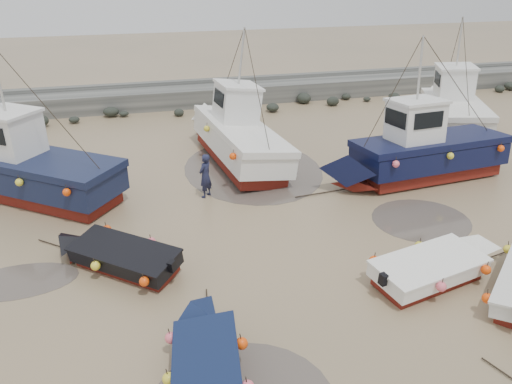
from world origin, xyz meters
TOP-DOWN VIEW (x-y plane):
  - ground at (0.00, 0.00)m, footprint 120.00×120.00m
  - seawall at (0.05, 21.99)m, footprint 60.00×4.92m
  - puddle_b at (6.38, 3.27)m, footprint 3.75×3.75m
  - puddle_c at (-7.89, 2.85)m, footprint 3.63×3.63m
  - puddle_d at (1.42, 9.90)m, footprint 6.43×6.43m
  - dinghy_1 at (-2.80, -2.60)m, footprint 2.28×5.72m
  - dinghy_4 at (-4.83, 2.93)m, footprint 4.84×4.35m
  - dinghy_5 at (4.67, -0.30)m, footprint 5.79×2.53m
  - cabin_boat_0 at (-8.38, 9.34)m, footprint 9.06×7.37m
  - cabin_boat_1 at (0.83, 11.44)m, footprint 3.56×10.95m
  - cabin_boat_2 at (8.24, 6.81)m, footprint 10.12×3.36m
  - cabin_boat_3 at (14.06, 12.77)m, footprint 5.39×9.36m
  - person at (-1.23, 7.42)m, footprint 0.81×0.80m

SIDE VIEW (x-z plane):
  - ground at x=0.00m, z-range 0.00..0.00m
  - person at x=-1.23m, z-range -0.94..0.94m
  - puddle_b at x=6.38m, z-range 0.00..0.01m
  - puddle_c at x=-7.89m, z-range 0.00..0.01m
  - puddle_d at x=1.42m, z-range 0.00..0.01m
  - dinghy_4 at x=-4.83m, z-range -0.16..1.26m
  - dinghy_5 at x=4.67m, z-range -0.16..1.26m
  - dinghy_1 at x=-2.80m, z-range -0.16..1.27m
  - seawall at x=0.05m, z-range -0.12..1.38m
  - cabin_boat_1 at x=0.83m, z-range -1.80..4.42m
  - cabin_boat_0 at x=-8.38m, z-range -1.78..4.44m
  - cabin_boat_2 at x=8.24m, z-range -1.77..4.45m
  - cabin_boat_3 at x=14.06m, z-range -1.75..4.47m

